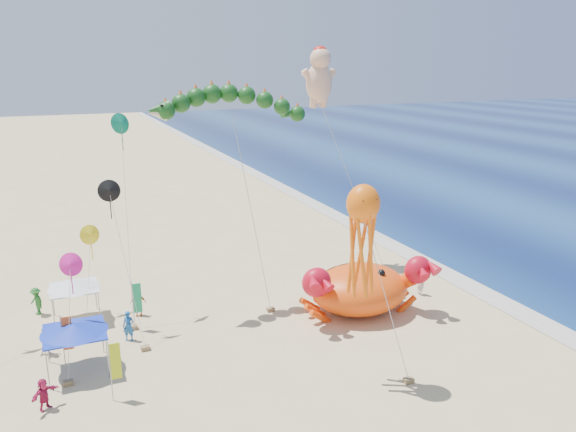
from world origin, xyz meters
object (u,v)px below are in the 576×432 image
Objects in this scene: dragon_kite at (230,109)px; canopy_white at (74,285)px; cherub_kite at (320,76)px; octopus_kite at (362,232)px; crab_inflatable at (360,287)px; canopy_blue at (74,329)px.

canopy_white is at bearing 175.32° from dragon_kite.
cherub_kite reaches higher than octopus_kite.
dragon_kite is 13.49m from octopus_kite.
crab_inflatable is 17.67m from canopy_blue.
dragon_kite is at bearing 102.96° from octopus_kite.
canopy_blue is at bearing 153.77° from octopus_kite.
canopy_blue is (-17.65, -0.45, 0.72)m from crab_inflatable.
cherub_kite is 1.65× the size of octopus_kite.
dragon_kite is 10.40m from cherub_kite.
dragon_kite is 0.83× the size of cherub_kite.
cherub_kite reaches higher than dragon_kite.
canopy_white is at bearing 161.12° from crab_inflatable.
octopus_kite is at bearing -120.94° from crab_inflatable.
cherub_kite is at bearing 30.18° from dragon_kite.
cherub_kite is at bearing 12.63° from canopy_white.
octopus_kite is 19.31m from canopy_white.
crab_inflatable is 14.36m from dragon_kite.
canopy_blue is at bearing -152.43° from dragon_kite.
canopy_white is (0.28, 6.39, -0.00)m from canopy_blue.
dragon_kite reaches higher than octopus_kite.
octopus_kite is (-4.23, -7.06, 6.31)m from crab_inflatable.
cherub_kite is 23.33m from canopy_white.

